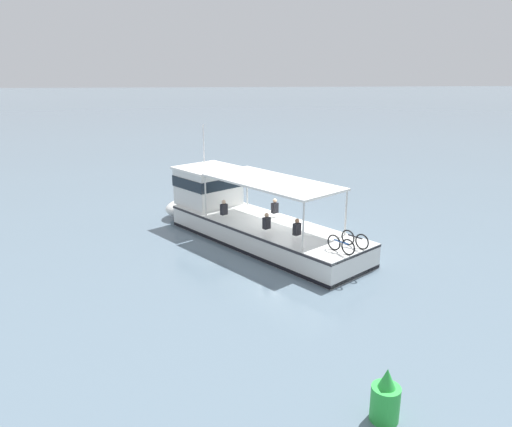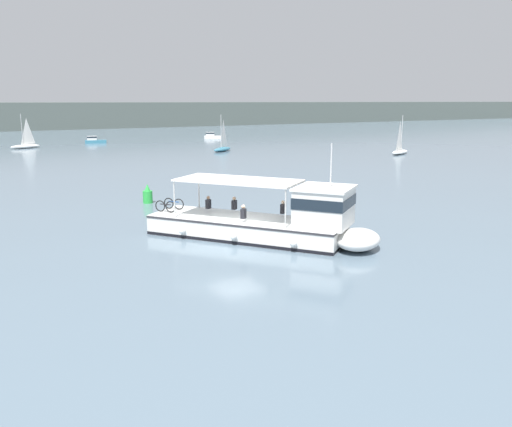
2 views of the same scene
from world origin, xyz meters
The scene contains 3 objects.
ground_plane centered at (0.00, 0.00, 0.00)m, with size 400.00×400.00×0.00m, color slate.
ferry_main centered at (1.97, -0.50, 1.02)m, with size 10.03×12.06×5.32m.
channel_buoy centered at (-0.44, 13.13, 0.57)m, with size 0.70×0.70×1.40m.
Camera 1 is at (3.59, 22.51, 8.11)m, focal length 33.98 mm.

